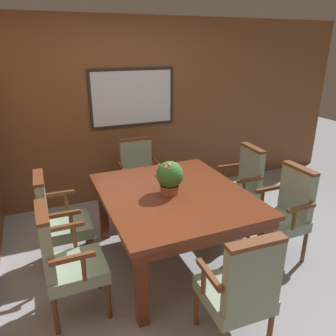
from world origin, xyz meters
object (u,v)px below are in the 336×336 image
at_px(chair_head_far, 139,174).
at_px(chair_right_near, 285,210).
at_px(dining_table, 174,201).
at_px(chair_head_near, 241,288).
at_px(chair_left_near, 65,259).
at_px(chair_right_far, 241,184).
at_px(potted_plant, 170,177).
at_px(chair_left_far, 57,218).

bearing_deg(chair_head_far, chair_right_near, -51.73).
relative_size(dining_table, chair_right_near, 1.61).
relative_size(dining_table, chair_head_far, 1.61).
height_order(dining_table, chair_head_near, chair_head_near).
xyz_separation_m(chair_left_near, chair_head_near, (1.08, -0.81, 0.00)).
distance_m(chair_right_near, chair_head_far, 1.86).
relative_size(chair_head_far, chair_left_near, 1.00).
relative_size(dining_table, chair_right_far, 1.61).
bearing_deg(potted_plant, chair_head_near, -87.84).
xyz_separation_m(dining_table, chair_left_far, (-1.07, 0.36, -0.14)).
bearing_deg(chair_right_far, chair_head_near, -31.25).
bearing_deg(dining_table, chair_head_near, -89.98).
height_order(chair_head_far, potted_plant, potted_plant).
height_order(dining_table, chair_left_near, chair_left_near).
height_order(chair_right_near, chair_head_far, same).
xyz_separation_m(chair_right_near, chair_head_far, (-1.07, 1.52, 0.00)).
relative_size(chair_left_far, chair_left_near, 1.00).
bearing_deg(dining_table, chair_head_far, 89.77).
relative_size(chair_head_far, chair_head_near, 1.00).
distance_m(chair_head_far, chair_left_near, 1.84).
xyz_separation_m(chair_right_near, potted_plant, (-1.11, 0.38, 0.40)).
bearing_deg(chair_left_far, potted_plant, -107.65).
xyz_separation_m(chair_left_far, potted_plant, (1.03, -0.35, 0.40)).
height_order(chair_right_near, chair_right_far, same).
bearing_deg(chair_right_far, dining_table, -67.21).
xyz_separation_m(chair_left_near, potted_plant, (1.04, 0.34, 0.40)).
distance_m(chair_head_far, chair_head_near, 2.29).
bearing_deg(potted_plant, dining_table, -6.68).
xyz_separation_m(chair_right_near, chair_left_far, (-2.14, 0.73, 0.00)).
height_order(chair_right_far, potted_plant, potted_plant).
distance_m(dining_table, potted_plant, 0.27).
bearing_deg(chair_left_far, dining_table, -107.19).
bearing_deg(chair_left_near, dining_table, -73.10).
height_order(chair_right_far, chair_left_near, same).
bearing_deg(chair_head_near, chair_right_far, -122.55).
distance_m(chair_right_near, chair_right_far, 0.74).
xyz_separation_m(chair_head_far, chair_left_far, (-1.08, -0.79, 0.00)).
bearing_deg(chair_right_near, chair_left_far, -109.38).
bearing_deg(chair_left_far, chair_left_near, -179.31).
relative_size(chair_left_near, potted_plant, 3.01).
bearing_deg(chair_head_near, dining_table, -87.71).
bearing_deg(chair_head_far, potted_plant, -89.13).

